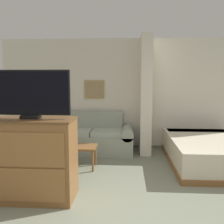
# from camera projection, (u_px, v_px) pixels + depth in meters

# --- Properties ---
(wall_back) EXTENTS (6.28, 0.16, 2.60)m
(wall_back) POSITION_uv_depth(u_px,v_px,m) (133.00, 94.00, 5.98)
(wall_back) COLOR silver
(wall_back) RESTS_ON ground_plane
(wall_partition_pillar) EXTENTS (0.24, 0.71, 2.60)m
(wall_partition_pillar) POSITION_uv_depth(u_px,v_px,m) (145.00, 95.00, 5.55)
(wall_partition_pillar) COLOR silver
(wall_partition_pillar) RESTS_ON ground_plane
(couch) EXTENTS (1.87, 0.84, 0.90)m
(couch) POSITION_uv_depth(u_px,v_px,m) (92.00, 138.00, 5.68)
(couch) COLOR #99A393
(couch) RESTS_ON ground_plane
(coffee_table) EXTENTS (0.60, 0.45, 0.42)m
(coffee_table) POSITION_uv_depth(u_px,v_px,m) (80.00, 149.00, 4.63)
(coffee_table) COLOR brown
(coffee_table) RESTS_ON ground_plane
(side_table) EXTENTS (0.44, 0.44, 0.57)m
(side_table) POSITION_uv_depth(u_px,v_px,m) (45.00, 130.00, 5.78)
(side_table) COLOR brown
(side_table) RESTS_ON ground_plane
(table_lamp) EXTENTS (0.37, 0.37, 0.49)m
(table_lamp) POSITION_uv_depth(u_px,v_px,m) (44.00, 111.00, 5.72)
(table_lamp) COLOR tan
(table_lamp) RESTS_ON side_table
(tv_dresser) EXTENTS (1.17, 0.57, 1.12)m
(tv_dresser) POSITION_uv_depth(u_px,v_px,m) (32.00, 159.00, 3.40)
(tv_dresser) COLOR brown
(tv_dresser) RESTS_ON ground_plane
(tv) EXTENTS (1.08, 0.16, 0.65)m
(tv) POSITION_uv_depth(u_px,v_px,m) (30.00, 94.00, 3.29)
(tv) COLOR black
(tv) RESTS_ON tv_dresser
(bed) EXTENTS (1.46, 2.15, 0.51)m
(bed) POSITION_uv_depth(u_px,v_px,m) (207.00, 151.00, 4.86)
(bed) COLOR brown
(bed) RESTS_ON ground_plane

